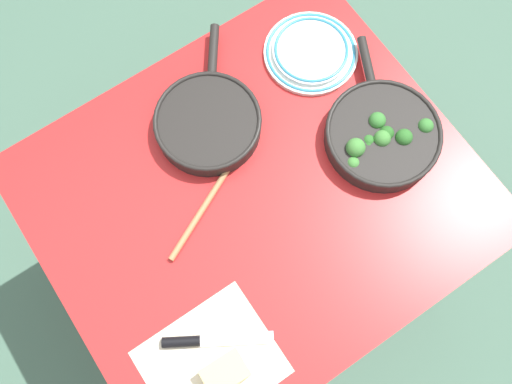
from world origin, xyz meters
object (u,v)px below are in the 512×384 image
Objects in this scene: skillet_eggs at (209,122)px; grater_knife at (201,341)px; wooden_spoon at (220,182)px; skillet_broccoli at (382,134)px; cheese_block at (225,373)px; dinner_plate_stack at (311,52)px.

skillet_eggs reaches higher than grater_knife.
grater_knife reaches higher than wooden_spoon.
skillet_broccoli reaches higher than grater_knife.
skillet_broccoli is at bearing 45.77° from grater_knife.
skillet_eggs reaches higher than wooden_spoon.
cheese_block reaches higher than dinner_plate_stack.
skillet_broccoli is 0.43m from skillet_eggs.
skillet_eggs is at bearing 86.46° from grater_knife.
grater_knife is at bearing -178.80° from skillet_eggs.
cheese_block reaches higher than wooden_spoon.
dinner_plate_stack is at bearing 41.22° from cheese_block.
wooden_spoon is 0.45m from cheese_block.
grater_knife is (-0.24, -0.30, 0.00)m from wooden_spoon.
skillet_broccoli is 1.18× the size of wooden_spoon.
cheese_block is at bearing -54.14° from grater_knife.
cheese_block reaches higher than grater_knife.
cheese_block is (-0.23, -0.38, 0.02)m from wooden_spoon.
skillet_broccoli is 1.59× the size of dinner_plate_stack.
skillet_eggs is at bearing 60.66° from cheese_block.
grater_knife is 2.33× the size of cheese_block.
skillet_eggs is 0.16m from wooden_spoon.
wooden_spoon is at bearing 98.17° from skillet_broccoli.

